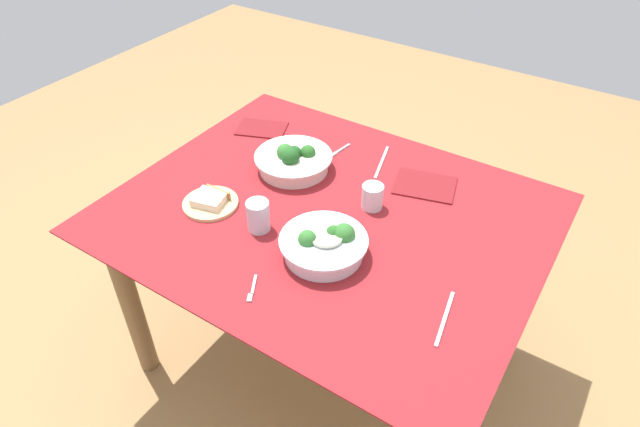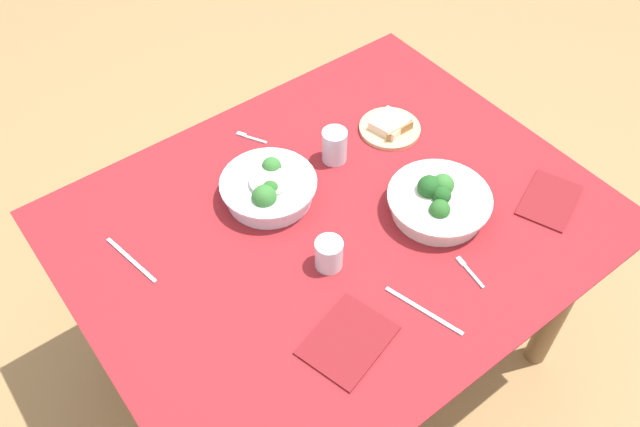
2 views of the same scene
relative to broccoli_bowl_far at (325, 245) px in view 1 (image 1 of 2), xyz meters
The scene contains 13 objects.
ground_plane 0.79m from the broccoli_bowl_far, 60.27° to the right, with size 6.00×6.00×0.00m, color #9E7547.
dining_table 0.24m from the broccoli_bowl_far, 60.27° to the right, with size 1.34×1.08×0.73m.
broccoli_bowl_far is the anchor object (origin of this frame).
broccoli_bowl_near 0.45m from the broccoli_bowl_far, 43.32° to the right, with size 0.27×0.27×0.10m.
bread_side_plate 0.44m from the broccoli_bowl_far, ahead, with size 0.18×0.18×0.04m.
water_glass_center 0.23m from the broccoli_bowl_far, ahead, with size 0.07×0.07×0.10m, color silver.
water_glass_side 0.27m from the broccoli_bowl_far, 91.77° to the right, with size 0.07×0.07×0.08m, color silver.
fork_by_far_bowl 0.56m from the broccoli_bowl_far, 63.21° to the right, with size 0.03×0.10×0.00m.
fork_by_near_bowl 0.25m from the broccoli_bowl_far, 68.34° to the left, with size 0.06×0.09×0.00m.
table_knife_left 0.52m from the broccoli_bowl_far, 80.70° to the right, with size 0.21×0.01×0.00m, color #B7B7BC.
table_knife_right 0.39m from the broccoli_bowl_far, behind, with size 0.19×0.01×0.00m, color #B7B7BC.
napkin_folded_upper 0.48m from the broccoli_bowl_far, 102.84° to the right, with size 0.20×0.16×0.01m, color maroon.
napkin_folded_lower 0.75m from the broccoli_bowl_far, 38.25° to the right, with size 0.19×0.13×0.01m, color maroon.
Camera 1 is at (-0.72, 1.15, 1.83)m, focal length 30.86 mm.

